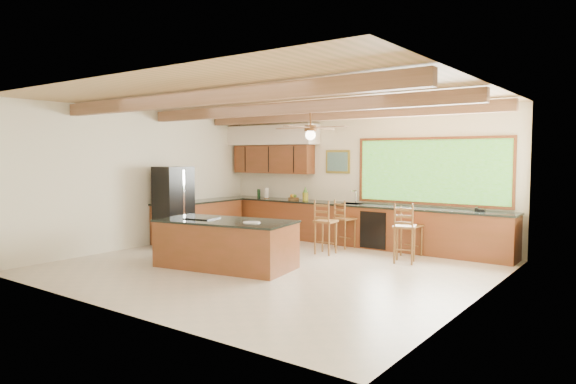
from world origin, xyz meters
The scene contains 9 objects.
ground centered at (0.00, 0.00, 0.00)m, with size 7.20×7.20×0.00m, color beige.
room_shell centered at (-0.17, 0.65, 2.21)m, with size 7.27×6.54×3.02m.
counter_run centered at (-0.82, 2.52, 0.46)m, with size 7.12×3.10×1.26m.
island centered at (-0.64, -0.50, 0.43)m, with size 2.60×1.55×0.87m.
refrigerator centered at (-3.05, 0.40, 0.88)m, with size 0.75×0.73×1.75m.
bar_stool_a centered at (0.10, 2.39, 0.62)m, with size 0.46×0.46×1.05m.
bar_stool_b centered at (0.13, 1.56, 0.65)m, with size 0.42×0.42×1.10m.
bar_stool_c centered at (1.61, 2.40, 0.59)m, with size 0.43×0.43×1.00m.
bar_stool_d centered at (1.77, 1.70, 0.67)m, with size 0.50×0.50×1.12m.
Camera 1 is at (5.62, -7.13, 2.00)m, focal length 32.00 mm.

